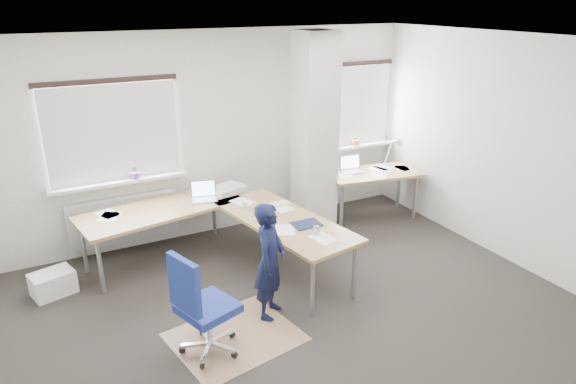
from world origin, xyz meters
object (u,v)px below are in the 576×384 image
task_chair (206,325)px  person (270,261)px  desk_side (373,175)px  desk_main (224,215)px

task_chair → person: bearing=1.7°
desk_side → task_chair: bearing=-139.9°
desk_main → task_chair: bearing=-127.3°
desk_main → person: person is taller
desk_main → task_chair: size_ratio=2.61×
task_chair → person: 0.93m
task_chair → desk_side: bearing=11.8°
desk_side → person: person is taller
person → desk_main: bearing=44.6°
desk_main → task_chair: 1.74m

